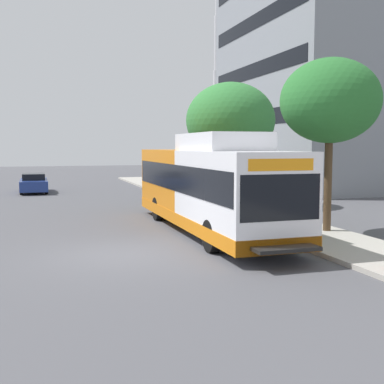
# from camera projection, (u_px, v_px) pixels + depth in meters

# --- Properties ---
(ground_plane) EXTENTS (120.00, 120.00, 0.00)m
(ground_plane) POSITION_uv_depth(u_px,v_px,m) (90.00, 218.00, 22.00)
(ground_plane) COLOR #4C4C51
(sidewalk_curb) EXTENTS (3.00, 56.00, 0.14)m
(sidewalk_curb) POSITION_uv_depth(u_px,v_px,m) (251.00, 215.00, 22.22)
(sidewalk_curb) COLOR #A8A399
(sidewalk_curb) RESTS_ON ground
(transit_bus) EXTENTS (2.58, 12.25, 3.65)m
(transit_bus) POSITION_uv_depth(u_px,v_px,m) (208.00, 186.00, 18.29)
(transit_bus) COLOR white
(transit_bus) RESTS_ON ground
(street_tree_near_stop) EXTENTS (3.55, 3.55, 6.19)m
(street_tree_near_stop) POSITION_uv_depth(u_px,v_px,m) (330.00, 101.00, 17.37)
(street_tree_near_stop) COLOR #4C3823
(street_tree_near_stop) RESTS_ON sidewalk_curb
(street_tree_mid_block) EXTENTS (4.74, 4.74, 6.45)m
(street_tree_mid_block) POSITION_uv_depth(u_px,v_px,m) (230.00, 121.00, 26.02)
(street_tree_mid_block) COLOR #4C3823
(street_tree_mid_block) RESTS_ON sidewalk_curb
(parked_car_far_lane) EXTENTS (1.80, 4.50, 1.33)m
(parked_car_far_lane) POSITION_uv_depth(u_px,v_px,m) (34.00, 183.00, 33.82)
(parked_car_far_lane) COLOR navy
(parked_car_far_lane) RESTS_ON ground
(apartment_tower_backdrop) EXTENTS (11.80, 16.22, 24.67)m
(apartment_tower_backdrop) POSITION_uv_depth(u_px,v_px,m) (325.00, 27.00, 37.58)
(apartment_tower_backdrop) COLOR gray
(apartment_tower_backdrop) RESTS_ON ground
(lattice_comm_tower) EXTENTS (1.10, 1.10, 24.68)m
(lattice_comm_tower) POSITION_uv_depth(u_px,v_px,m) (217.00, 100.00, 51.47)
(lattice_comm_tower) COLOR #B7B7BC
(lattice_comm_tower) RESTS_ON ground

